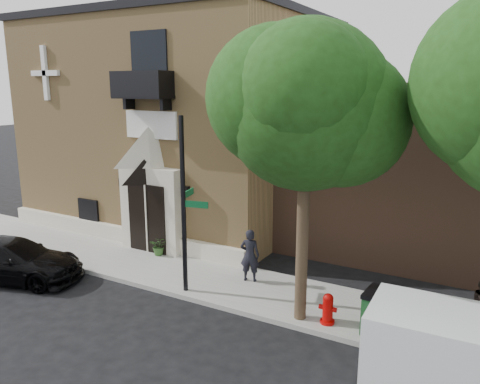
% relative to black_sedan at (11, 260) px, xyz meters
% --- Properties ---
extents(ground, '(120.00, 120.00, 0.00)m').
position_rel_black_sedan_xyz_m(ground, '(3.43, 1.52, -0.69)').
color(ground, black).
rests_on(ground, ground).
extents(sidewalk, '(42.00, 3.00, 0.15)m').
position_rel_black_sedan_xyz_m(sidewalk, '(4.43, 3.02, -0.61)').
color(sidewalk, gray).
rests_on(sidewalk, ground).
extents(church, '(12.20, 11.01, 9.30)m').
position_rel_black_sedan_xyz_m(church, '(0.45, 9.47, 3.95)').
color(church, tan).
rests_on(church, ground).
extents(street_tree_left, '(4.97, 4.38, 7.77)m').
position_rel_black_sedan_xyz_m(street_tree_left, '(9.46, 1.86, 5.18)').
color(street_tree_left, '#38281C').
rests_on(street_tree_left, sidewalk).
extents(black_sedan, '(5.09, 3.33, 1.37)m').
position_rel_black_sedan_xyz_m(black_sedan, '(0.00, 0.00, 0.00)').
color(black_sedan, black).
rests_on(black_sedan, ground).
extents(street_sign, '(0.96, 0.83, 5.33)m').
position_rel_black_sedan_xyz_m(street_sign, '(5.71, 1.90, 2.15)').
color(street_sign, black).
rests_on(street_sign, sidewalk).
extents(fire_hydrant, '(0.48, 0.38, 0.84)m').
position_rel_black_sedan_xyz_m(fire_hydrant, '(10.18, 2.04, -0.12)').
color(fire_hydrant, '#A80403').
rests_on(fire_hydrant, sidewalk).
extents(dumpster, '(1.76, 1.09, 1.11)m').
position_rel_black_sedan_xyz_m(dumpster, '(11.95, 2.23, 0.02)').
color(dumpster, '#103D1C').
rests_on(dumpster, sidewalk).
extents(planter, '(0.80, 0.75, 0.71)m').
position_rel_black_sedan_xyz_m(planter, '(3.04, 3.89, -0.18)').
color(planter, '#315825').
rests_on(planter, sidewalk).
extents(pedestrian_near, '(0.72, 0.57, 1.72)m').
position_rel_black_sedan_xyz_m(pedestrian_near, '(7.07, 3.48, 0.32)').
color(pedestrian_near, black).
rests_on(pedestrian_near, sidewalk).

